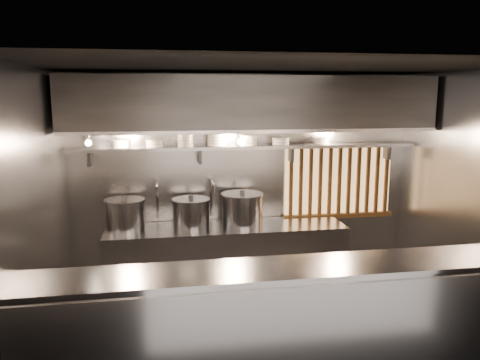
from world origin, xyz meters
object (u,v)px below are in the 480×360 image
object	(u,v)px
pendant_bulb	(241,141)
stock_pot_mid	(191,213)
heat_lamp	(86,138)
stock_pot_right	(242,209)
stock_pot_left	(125,214)

from	to	relation	value
pendant_bulb	stock_pot_mid	world-z (taller)	pendant_bulb
heat_lamp	stock_pot_right	distance (m)	2.07
heat_lamp	stock_pot_mid	distance (m)	1.56
stock_pot_left	stock_pot_right	bearing A→B (deg)	-0.61
stock_pot_left	pendant_bulb	bearing A→B (deg)	0.83
stock_pot_left	stock_pot_right	xyz separation A→B (m)	(1.45, -0.02, 0.01)
heat_lamp	stock_pot_right	bearing A→B (deg)	9.84
stock_pot_left	stock_pot_right	distance (m)	1.45
stock_pot_mid	stock_pot_right	bearing A→B (deg)	-0.84
heat_lamp	stock_pot_left	bearing A→B (deg)	42.45
heat_lamp	stock_pot_mid	xyz separation A→B (m)	(1.16, 0.32, -0.98)
stock_pot_mid	stock_pot_right	size ratio (longest dim) A/B	0.76
stock_pot_mid	heat_lamp	bearing A→B (deg)	-164.49
heat_lamp	stock_pot_left	xyz separation A→B (m)	(0.36, 0.33, -0.97)
stock_pot_left	stock_pot_mid	xyz separation A→B (m)	(0.80, -0.01, -0.01)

